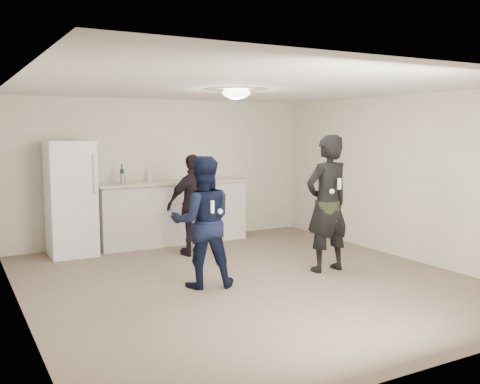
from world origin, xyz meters
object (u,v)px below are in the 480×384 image
counter (173,213)px  man (202,222)px  woman (327,204)px  spectator (195,205)px  shaker (123,179)px  fridge (71,198)px

counter → man: 2.72m
counter → woman: size_ratio=1.37×
man → spectator: (0.61, 1.62, -0.03)m
shaker → spectator: (0.86, -0.93, -0.38)m
counter → spectator: spectator is taller
man → woman: 1.84m
woman → spectator: 2.16m
woman → counter: bearing=-69.3°
shaker → fridge: bearing=179.8°
counter → woman: woman is taller
fridge → man: size_ratio=1.09×
fridge → shaker: fridge is taller
shaker → woman: (2.08, -2.71, -0.22)m
fridge → woman: (2.92, -2.71, 0.05)m
fridge → man: 2.78m
man → counter: bearing=-86.8°
fridge → spectator: size_ratio=1.13×
counter → shaker: bearing=-175.4°
shaker → man: (0.25, -2.55, -0.35)m
counter → spectator: 1.04m
fridge → counter: bearing=2.3°
shaker → counter: bearing=4.6°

